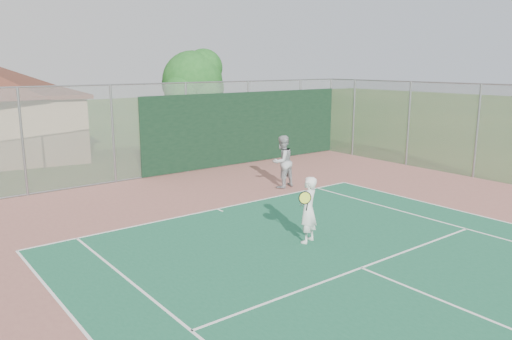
# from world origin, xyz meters

# --- Properties ---
(back_fence) EXTENTS (20.08, 0.11, 3.53)m
(back_fence) POSITION_xyz_m (2.11, 16.98, 1.67)
(back_fence) COLOR gray
(back_fence) RESTS_ON ground
(side_fence_right) EXTENTS (0.08, 9.00, 3.50)m
(side_fence_right) POSITION_xyz_m (10.00, 12.50, 1.75)
(side_fence_right) COLOR gray
(side_fence_right) RESTS_ON ground
(tree) EXTENTS (3.55, 3.37, 4.96)m
(tree) POSITION_xyz_m (5.30, 21.88, 3.26)
(tree) COLOR #3B2515
(tree) RESTS_ON ground
(player_white_front) EXTENTS (0.90, 0.70, 1.61)m
(player_white_front) POSITION_xyz_m (0.17, 8.22, 0.81)
(player_white_front) COLOR silver
(player_white_front) RESTS_ON ground
(player_grey_back) EXTENTS (0.96, 0.79, 1.81)m
(player_grey_back) POSITION_xyz_m (3.25, 12.73, 0.90)
(player_grey_back) COLOR #9B9D9F
(player_grey_back) RESTS_ON ground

